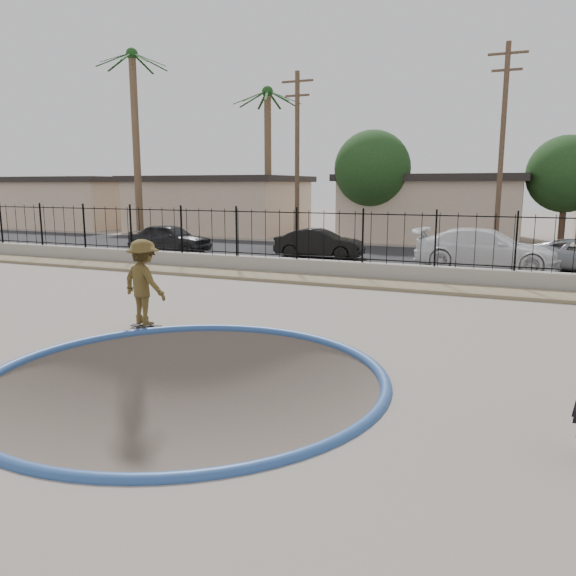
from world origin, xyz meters
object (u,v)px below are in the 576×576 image
Objects in this scene: skateboard at (146,326)px; car_c at (486,249)px; car_b at (319,244)px; car_a at (170,238)px; skater at (144,286)px.

car_c reaches higher than skateboard.
car_c is (7.15, -0.65, 0.14)m from car_b.
car_a is 1.04× the size of car_b.
car_b is at bearing -84.64° from car_a.
car_a reaches higher than car_b.
skateboard is 0.18× the size of car_a.
car_b is (7.41, 0.88, -0.05)m from car_a.
skater is 0.48× the size of car_a.
car_a reaches higher than skateboard.
skater reaches higher than skateboard.
skateboard is at bearing 167.46° from skater.
skater is 14.36m from car_c.
skater is 0.50× the size of car_b.
skater is 0.36× the size of car_c.
car_a is at bearing 91.97° from car_b.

